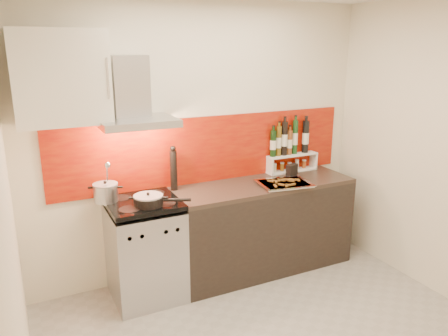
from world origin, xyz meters
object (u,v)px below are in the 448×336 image
range_stove (146,251)px  stock_pot (106,192)px  saute_pan (149,200)px  baking_tray (284,183)px  counter (262,226)px  pepper_mill (174,169)px

range_stove → stock_pot: stock_pot is taller
saute_pan → baking_tray: saute_pan is taller
range_stove → counter: range_stove is taller
saute_pan → pepper_mill: size_ratio=1.07×
baking_tray → pepper_mill: bearing=162.0°
range_stove → baking_tray: baking_tray is taller
counter → saute_pan: saute_pan is taller
pepper_mill → baking_tray: bearing=-18.0°
counter → baking_tray: bearing=-44.4°
saute_pan → baking_tray: bearing=-0.2°
saute_pan → range_stove: bearing=98.6°
stock_pot → saute_pan: 0.40m
saute_pan → counter: bearing=6.6°
stock_pot → baking_tray: bearing=-9.3°
counter → stock_pot: (-1.48, 0.13, 0.54)m
stock_pot → baking_tray: stock_pot is taller
saute_pan → baking_tray: size_ratio=0.84×
range_stove → saute_pan: 0.53m
range_stove → baking_tray: size_ratio=1.70×
range_stove → counter: bearing=0.2°
baking_tray → stock_pot: bearing=170.7°
saute_pan → pepper_mill: (0.33, 0.32, 0.15)m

